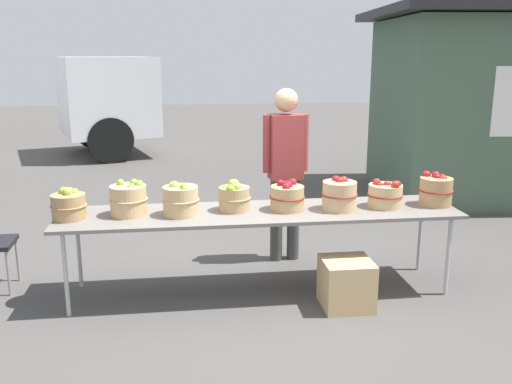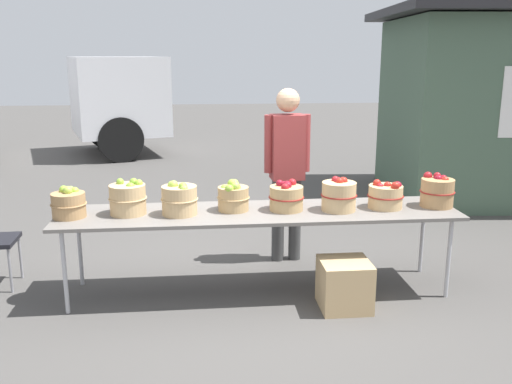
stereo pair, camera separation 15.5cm
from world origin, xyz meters
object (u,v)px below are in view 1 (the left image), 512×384
Objects in this scene: apple_basket_green_2 at (181,200)px; apple_basket_green_3 at (234,197)px; apple_basket_green_0 at (69,205)px; produce_crate at (346,283)px; apple_basket_green_1 at (129,200)px; apple_basket_red_0 at (287,196)px; apple_basket_red_1 at (339,195)px; market_table at (260,215)px; apple_basket_red_3 at (436,190)px; vendor_adult at (285,161)px; apple_basket_red_2 at (385,195)px.

apple_basket_green_2 is 1.10× the size of apple_basket_green_3.
apple_basket_green_2 is (0.93, -0.01, 0.02)m from apple_basket_green_0.
apple_basket_green_0 reaches higher than produce_crate.
apple_basket_green_3 is at bearing 3.07° from apple_basket_green_0.
apple_basket_green_1 is at bearing 5.41° from apple_basket_green_0.
apple_basket_green_2 reaches higher than apple_basket_red_0.
apple_basket_red_1 is 0.77× the size of produce_crate.
apple_basket_red_0 is at bearing 173.38° from apple_basket_red_1.
market_table is at bearing 176.76° from apple_basket_red_1.
apple_basket_green_1 is (0.49, 0.05, 0.02)m from apple_basket_green_0.
apple_basket_red_1 is (1.83, -0.06, -0.00)m from apple_basket_green_1.
market_table is 1.63m from apple_basket_green_0.
produce_crate is (-0.94, -0.42, -0.68)m from apple_basket_red_3.
apple_basket_green_1 is at bearing 166.28° from produce_crate.
apple_basket_red_3 is 1.23m from produce_crate.
apple_basket_red_3 is at bearing 0.46° from apple_basket_green_0.
apple_basket_red_1 is at bearing 108.20° from vendor_adult.
vendor_adult reaches higher than apple_basket_red_1.
apple_basket_green_1 is 1.83m from apple_basket_red_1.
apple_basket_red_3 is (0.48, 0.00, 0.03)m from apple_basket_red_2.
apple_basket_green_1 is at bearing 178.77° from market_table.
produce_crate is at bearing -93.17° from apple_basket_red_1.
apple_basket_green_2 is (-0.69, -0.03, 0.17)m from market_table.
apple_basket_red_1 is at bearing -0.23° from apple_basket_green_2.
apple_basket_red_3 reaches higher than apple_basket_red_1.
apple_basket_green_2 is 1.83m from apple_basket_red_2.
apple_basket_green_1 reaches higher than apple_basket_green_2.
apple_basket_red_2 is (1.36, -0.05, -0.01)m from apple_basket_green_3.
vendor_adult is (0.59, 0.72, 0.17)m from apple_basket_green_3.
apple_basket_green_0 reaches higher than market_table.
apple_basket_green_2 reaches higher than apple_basket_green_3.
vendor_adult is 1.49m from produce_crate.
apple_basket_green_0 reaches higher than apple_basket_red_0.
apple_basket_green_0 is at bearing -179.54° from apple_basket_red_3.
apple_basket_red_3 is at bearing 2.74° from apple_basket_red_1.
apple_basket_green_0 is at bearing 179.56° from apple_basket_red_1.
apple_basket_red_0 is at bearing 2.93° from apple_basket_green_2.
market_table reaches higher than produce_crate.
apple_basket_green_2 is 0.99× the size of apple_basket_red_2.
apple_basket_green_0 is 0.17× the size of vendor_adult.
apple_basket_red_3 is at bearing 0.42° from apple_basket_red_2.
market_table is 12.04× the size of apple_basket_green_3.
apple_basket_green_1 is 1.98m from produce_crate.
apple_basket_red_3 is 1.48m from vendor_adult.
produce_crate is (0.68, -0.42, -0.51)m from market_table.
apple_basket_red_0 is 0.98× the size of apple_basket_red_2.
apple_basket_red_2 is at bearing 0.03° from market_table.
apple_basket_green_3 is (0.91, 0.03, -0.01)m from apple_basket_green_1.
apple_basket_green_2 reaches higher than market_table.
produce_crate is at bearing -27.49° from apple_basket_green_3.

